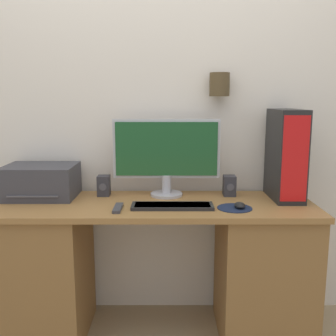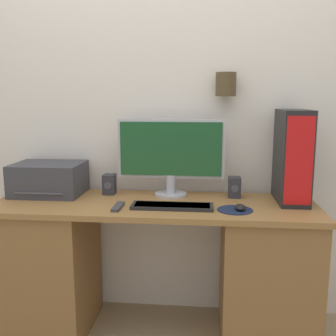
{
  "view_description": "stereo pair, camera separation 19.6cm",
  "coord_description": "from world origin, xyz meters",
  "px_view_note": "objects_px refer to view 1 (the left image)",
  "views": [
    {
      "loc": [
        0.09,
        -1.79,
        1.34
      ],
      "look_at": [
        0.08,
        0.28,
        0.97
      ],
      "focal_mm": 42.0,
      "sensor_mm": 36.0,
      "label": 1
    },
    {
      "loc": [
        0.28,
        -1.78,
        1.34
      ],
      "look_at": [
        0.08,
        0.28,
        0.97
      ],
      "focal_mm": 42.0,
      "sensor_mm": 36.0,
      "label": 2
    }
  ],
  "objects_px": {
    "monitor": "(168,153)",
    "printer": "(43,181)",
    "computer_tower": "(288,155)",
    "speaker_right": "(231,186)",
    "remote_control": "(120,208)",
    "keyboard": "(174,206)",
    "speaker_left": "(105,186)",
    "mouse": "(241,205)"
  },
  "relations": [
    {
      "from": "computer_tower",
      "to": "printer",
      "type": "bearing_deg",
      "value": 178.86
    },
    {
      "from": "computer_tower",
      "to": "printer",
      "type": "relative_size",
      "value": 1.26
    },
    {
      "from": "monitor",
      "to": "speaker_right",
      "type": "xyz_separation_m",
      "value": [
        0.37,
        -0.0,
        -0.19
      ]
    },
    {
      "from": "keyboard",
      "to": "mouse",
      "type": "bearing_deg",
      "value": -2.9
    },
    {
      "from": "monitor",
      "to": "speaker_right",
      "type": "distance_m",
      "value": 0.41
    },
    {
      "from": "keyboard",
      "to": "speaker_left",
      "type": "relative_size",
      "value": 3.6
    },
    {
      "from": "speaker_left",
      "to": "remote_control",
      "type": "height_order",
      "value": "speaker_left"
    },
    {
      "from": "monitor",
      "to": "printer",
      "type": "relative_size",
      "value": 1.55
    },
    {
      "from": "speaker_right",
      "to": "remote_control",
      "type": "xyz_separation_m",
      "value": [
        -0.61,
        -0.29,
        -0.05
      ]
    },
    {
      "from": "keyboard",
      "to": "speaker_left",
      "type": "distance_m",
      "value": 0.48
    },
    {
      "from": "monitor",
      "to": "mouse",
      "type": "relative_size",
      "value": 7.52
    },
    {
      "from": "monitor",
      "to": "mouse",
      "type": "bearing_deg",
      "value": -36.48
    },
    {
      "from": "monitor",
      "to": "speaker_left",
      "type": "bearing_deg",
      "value": 179.85
    },
    {
      "from": "computer_tower",
      "to": "speaker_right",
      "type": "height_order",
      "value": "computer_tower"
    },
    {
      "from": "printer",
      "to": "speaker_left",
      "type": "xyz_separation_m",
      "value": [
        0.35,
        0.04,
        -0.03
      ]
    },
    {
      "from": "speaker_left",
      "to": "mouse",
      "type": "bearing_deg",
      "value": -20.66
    },
    {
      "from": "remote_control",
      "to": "monitor",
      "type": "bearing_deg",
      "value": 49.87
    },
    {
      "from": "speaker_right",
      "to": "computer_tower",
      "type": "bearing_deg",
      "value": -11.93
    },
    {
      "from": "speaker_left",
      "to": "monitor",
      "type": "bearing_deg",
      "value": -0.15
    },
    {
      "from": "monitor",
      "to": "printer",
      "type": "bearing_deg",
      "value": -176.96
    },
    {
      "from": "mouse",
      "to": "printer",
      "type": "xyz_separation_m",
      "value": [
        -1.1,
        0.24,
        0.07
      ]
    },
    {
      "from": "keyboard",
      "to": "speaker_right",
      "type": "xyz_separation_m",
      "value": [
        0.34,
        0.26,
        0.05
      ]
    },
    {
      "from": "speaker_left",
      "to": "remote_control",
      "type": "bearing_deg",
      "value": -68.15
    },
    {
      "from": "computer_tower",
      "to": "mouse",
      "type": "bearing_deg",
      "value": -143.46
    },
    {
      "from": "monitor",
      "to": "remote_control",
      "type": "relative_size",
      "value": 3.88
    },
    {
      "from": "computer_tower",
      "to": "speaker_right",
      "type": "bearing_deg",
      "value": 168.07
    },
    {
      "from": "speaker_right",
      "to": "remote_control",
      "type": "height_order",
      "value": "speaker_right"
    },
    {
      "from": "mouse",
      "to": "printer",
      "type": "distance_m",
      "value": 1.13
    },
    {
      "from": "monitor",
      "to": "keyboard",
      "type": "distance_m",
      "value": 0.36
    },
    {
      "from": "mouse",
      "to": "remote_control",
      "type": "distance_m",
      "value": 0.63
    },
    {
      "from": "mouse",
      "to": "speaker_right",
      "type": "bearing_deg",
      "value": 92.46
    },
    {
      "from": "keyboard",
      "to": "speaker_right",
      "type": "relative_size",
      "value": 3.6
    },
    {
      "from": "keyboard",
      "to": "computer_tower",
      "type": "bearing_deg",
      "value": 17.16
    },
    {
      "from": "computer_tower",
      "to": "speaker_left",
      "type": "relative_size",
      "value": 4.26
    },
    {
      "from": "monitor",
      "to": "remote_control",
      "type": "xyz_separation_m",
      "value": [
        -0.25,
        -0.29,
        -0.25
      ]
    },
    {
      "from": "keyboard",
      "to": "computer_tower",
      "type": "height_order",
      "value": "computer_tower"
    },
    {
      "from": "computer_tower",
      "to": "speaker_right",
      "type": "relative_size",
      "value": 4.26
    },
    {
      "from": "speaker_right",
      "to": "printer",
      "type": "bearing_deg",
      "value": -178.11
    },
    {
      "from": "keyboard",
      "to": "mouse",
      "type": "distance_m",
      "value": 0.35
    },
    {
      "from": "keyboard",
      "to": "speaker_right",
      "type": "bearing_deg",
      "value": 37.77
    },
    {
      "from": "computer_tower",
      "to": "printer",
      "type": "distance_m",
      "value": 1.39
    },
    {
      "from": "monitor",
      "to": "computer_tower",
      "type": "bearing_deg",
      "value": -5.64
    }
  ]
}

